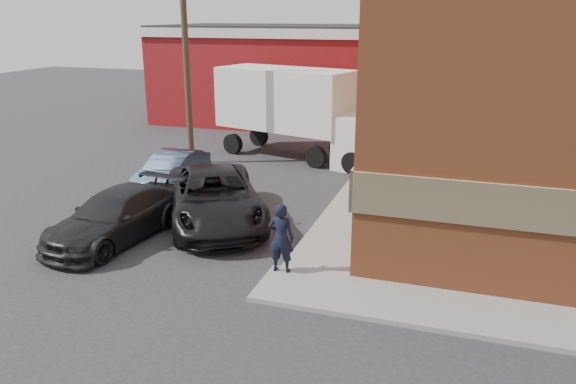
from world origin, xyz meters
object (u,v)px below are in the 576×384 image
Objects in this scene: warehouse at (298,74)px; man at (281,238)px; suv_b at (116,216)px; sedan at (172,170)px; suv_a at (215,197)px; box_truck at (300,108)px; utility_pole at (186,52)px.

man is (5.80, -20.25, -1.80)m from warehouse.
sedan is at bearing 107.97° from suv_b.
suv_a reaches higher than suv_b.
suv_a is at bearing -75.37° from box_truck.
man is 5.35m from suv_b.
sedan is at bearing 106.46° from suv_a.
utility_pole is at bearing 92.03° from suv_a.
sedan is 4.21m from suv_a.
man is at bearing -73.42° from suv_a.
man is at bearing -1.22° from suv_b.
warehouse reaches higher than suv_a.
suv_b is 11.13m from box_truck.
box_truck is (2.74, -8.71, -0.54)m from warehouse.
suv_b is at bearing -165.75° from suv_a.
warehouse is 9.14m from box_truck.
box_truck reaches higher than suv_a.
utility_pole is 1.85× the size of suv_b.
suv_a is 0.71× the size of box_truck.
man is 0.44× the size of sedan.
utility_pole is 5.42m from box_truck.
warehouse is 4.03× the size of sedan.
utility_pole is at bearing 104.42° from sedan.
man is 12.01m from box_truck.
utility_pole is 1.08× the size of box_truck.
utility_pole reaches higher than warehouse.
suv_b is at bearing -86.33° from box_truck.
utility_pole reaches higher than sedan.
utility_pole is 8.54m from suv_a.
suv_a is (4.14, -6.36, -3.93)m from utility_pole.
utility_pole is 2.22× the size of sedan.
sedan is 0.69× the size of suv_a.
sedan is (-0.46, -14.52, -2.15)m from warehouse.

